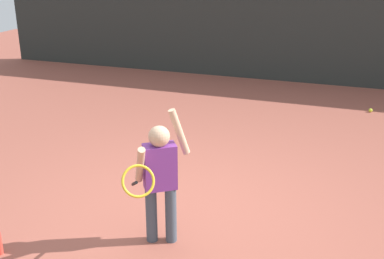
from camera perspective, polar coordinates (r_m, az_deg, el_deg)
ground_plane at (r=5.35m, az=-0.96°, el=-9.65°), size 20.00×20.00×0.00m
back_fence_windscreen at (r=10.45m, az=10.37°, el=13.86°), size 13.23×0.08×3.03m
fence_post_1 at (r=11.04m, az=-1.04°, el=14.92°), size 0.09×0.09×3.18m
tennis_player at (r=4.50m, az=-3.90°, el=-5.39°), size 0.49×0.84×1.35m
tennis_ball_3 at (r=6.77m, az=-3.62°, el=-2.55°), size 0.07×0.07×0.07m
tennis_ball_5 at (r=9.01m, az=20.45°, el=2.15°), size 0.07×0.07×0.07m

